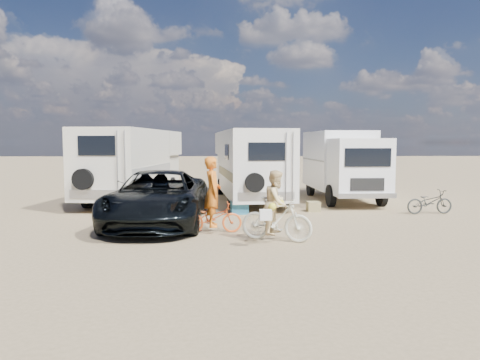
{
  "coord_description": "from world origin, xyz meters",
  "views": [
    {
      "loc": [
        -1.44,
        -11.76,
        2.49
      ],
      "look_at": [
        -0.96,
        2.47,
        1.3
      ],
      "focal_mm": 33.63,
      "sensor_mm": 36.0,
      "label": 1
    }
  ],
  "objects_px": {
    "rv_left": "(134,165)",
    "dark_suv": "(158,198)",
    "cooler": "(239,207)",
    "rider_man": "(213,198)",
    "bike_man": "(213,218)",
    "rv_main": "(249,166)",
    "rider_woman": "(276,209)",
    "bike_parked": "(429,202)",
    "box_truck": "(343,166)",
    "bike_woman": "(276,219)",
    "crate": "(313,207)"
  },
  "relations": [
    {
      "from": "rv_main",
      "to": "bike_parked",
      "type": "xyz_separation_m",
      "value": [
        6.09,
        -3.88,
        -1.06
      ]
    },
    {
      "from": "rv_left",
      "to": "cooler",
      "type": "height_order",
      "value": "rv_left"
    },
    {
      "from": "bike_woman",
      "to": "crate",
      "type": "bearing_deg",
      "value": 2.47
    },
    {
      "from": "bike_woman",
      "to": "cooler",
      "type": "distance_m",
      "value": 4.44
    },
    {
      "from": "bike_woman",
      "to": "bike_parked",
      "type": "bearing_deg",
      "value": -30.86
    },
    {
      "from": "rv_main",
      "to": "rv_left",
      "type": "height_order",
      "value": "rv_left"
    },
    {
      "from": "crate",
      "to": "rv_main",
      "type": "bearing_deg",
      "value": 124.3
    },
    {
      "from": "bike_man",
      "to": "rv_main",
      "type": "bearing_deg",
      "value": -16.83
    },
    {
      "from": "bike_man",
      "to": "bike_woman",
      "type": "distance_m",
      "value": 1.98
    },
    {
      "from": "rv_left",
      "to": "bike_parked",
      "type": "xyz_separation_m",
      "value": [
        11.02,
        -4.06,
        -1.09
      ]
    },
    {
      "from": "rider_woman",
      "to": "bike_woman",
      "type": "bearing_deg",
      "value": 113.88
    },
    {
      "from": "bike_man",
      "to": "crate",
      "type": "distance_m",
      "value": 5.15
    },
    {
      "from": "rv_left",
      "to": "cooler",
      "type": "bearing_deg",
      "value": -34.35
    },
    {
      "from": "bike_man",
      "to": "crate",
      "type": "relative_size",
      "value": 3.59
    },
    {
      "from": "dark_suv",
      "to": "rider_man",
      "type": "height_order",
      "value": "rider_man"
    },
    {
      "from": "rider_man",
      "to": "crate",
      "type": "relative_size",
      "value": 4.3
    },
    {
      "from": "dark_suv",
      "to": "bike_man",
      "type": "bearing_deg",
      "value": -37.27
    },
    {
      "from": "box_truck",
      "to": "bike_man",
      "type": "height_order",
      "value": "box_truck"
    },
    {
      "from": "bike_woman",
      "to": "rider_woman",
      "type": "height_order",
      "value": "rider_woman"
    },
    {
      "from": "rv_left",
      "to": "crate",
      "type": "xyz_separation_m",
      "value": [
        7.09,
        -3.34,
        -1.33
      ]
    },
    {
      "from": "rv_left",
      "to": "dark_suv",
      "type": "bearing_deg",
      "value": -65.35
    },
    {
      "from": "cooler",
      "to": "bike_man",
      "type": "bearing_deg",
      "value": -112.35
    },
    {
      "from": "rider_woman",
      "to": "cooler",
      "type": "bearing_deg",
      "value": 34.22
    },
    {
      "from": "rider_woman",
      "to": "bike_parked",
      "type": "distance_m",
      "value": 7.15
    },
    {
      "from": "rider_man",
      "to": "cooler",
      "type": "bearing_deg",
      "value": -20.04
    },
    {
      "from": "dark_suv",
      "to": "bike_parked",
      "type": "bearing_deg",
      "value": 11.32
    },
    {
      "from": "cooler",
      "to": "rider_man",
      "type": "bearing_deg",
      "value": -112.35
    },
    {
      "from": "box_truck",
      "to": "rider_man",
      "type": "xyz_separation_m",
      "value": [
        -5.4,
        -6.76,
        -0.52
      ]
    },
    {
      "from": "bike_parked",
      "to": "rv_main",
      "type": "bearing_deg",
      "value": 53.24
    },
    {
      "from": "crate",
      "to": "bike_woman",
      "type": "bearing_deg",
      "value": -111.41
    },
    {
      "from": "bike_woman",
      "to": "crate",
      "type": "xyz_separation_m",
      "value": [
        1.9,
        4.84,
        -0.38
      ]
    },
    {
      "from": "dark_suv",
      "to": "bike_man",
      "type": "height_order",
      "value": "dark_suv"
    },
    {
      "from": "rv_main",
      "to": "rider_man",
      "type": "height_order",
      "value": "rv_main"
    },
    {
      "from": "box_truck",
      "to": "bike_woman",
      "type": "relative_size",
      "value": 3.25
    },
    {
      "from": "rv_main",
      "to": "crate",
      "type": "height_order",
      "value": "rv_main"
    },
    {
      "from": "rider_man",
      "to": "bike_parked",
      "type": "height_order",
      "value": "rider_man"
    },
    {
      "from": "bike_man",
      "to": "bike_parked",
      "type": "height_order",
      "value": "bike_parked"
    },
    {
      "from": "box_truck",
      "to": "bike_parked",
      "type": "height_order",
      "value": "box_truck"
    },
    {
      "from": "rv_left",
      "to": "box_truck",
      "type": "height_order",
      "value": "rv_left"
    },
    {
      "from": "cooler",
      "to": "rv_main",
      "type": "bearing_deg",
      "value": 73.78
    },
    {
      "from": "rv_main",
      "to": "rider_woman",
      "type": "height_order",
      "value": "rv_main"
    },
    {
      "from": "bike_man",
      "to": "cooler",
      "type": "distance_m",
      "value": 3.37
    },
    {
      "from": "box_truck",
      "to": "bike_man",
      "type": "distance_m",
      "value": 8.72
    },
    {
      "from": "crate",
      "to": "rv_left",
      "type": "bearing_deg",
      "value": 154.78
    },
    {
      "from": "rv_left",
      "to": "dark_suv",
      "type": "distance_m",
      "value": 6.09
    },
    {
      "from": "dark_suv",
      "to": "bike_parked",
      "type": "distance_m",
      "value": 9.32
    },
    {
      "from": "rv_left",
      "to": "rider_man",
      "type": "bearing_deg",
      "value": -56.67
    },
    {
      "from": "rider_man",
      "to": "dark_suv",
      "type": "bearing_deg",
      "value": 46.38
    },
    {
      "from": "box_truck",
      "to": "bike_parked",
      "type": "relative_size",
      "value": 3.71
    },
    {
      "from": "rv_left",
      "to": "bike_man",
      "type": "bearing_deg",
      "value": -56.67
    }
  ]
}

